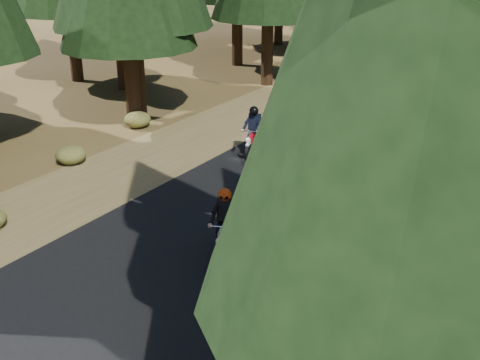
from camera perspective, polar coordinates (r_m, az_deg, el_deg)
name	(u,v)px	position (r m, az deg, el deg)	size (l,w,h in m)	color
ground	(202,252)	(12.69, -3.62, -6.79)	(120.00, 120.00, 0.00)	#433218
road	(307,176)	(16.61, 6.41, 0.39)	(6.00, 100.00, 0.01)	black
shoulder_l	(175,147)	(18.90, -6.22, 3.13)	(3.20, 100.00, 0.01)	brown
understory_shrubs	(361,139)	(19.07, 11.40, 3.83)	(15.30, 31.85, 0.61)	#474C1E
rider_lead	(224,236)	(12.19, -1.52, -5.37)	(1.14, 1.72, 1.48)	silver
rider_follow	(253,140)	(17.83, 1.20, 3.78)	(0.98, 1.75, 1.49)	#A20A12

